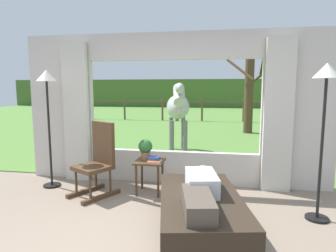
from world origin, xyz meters
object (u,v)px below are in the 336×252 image
object	(u,v)px
book_stack	(154,159)
pasture_tree	(250,91)
side_table	(150,166)
horse	(178,108)
reclining_person	(200,188)
rocking_chair	(98,160)
floor_lamp_right	(325,95)
floor_lamp_left	(47,93)
recliner_sofa	(200,212)
potted_plant	(145,148)

from	to	relation	value
book_stack	pasture_tree	xyz separation A→B (m)	(2.06, 6.57, 0.96)
side_table	horse	xyz separation A→B (m)	(0.06, 2.81, 0.73)
reclining_person	rocking_chair	xyz separation A→B (m)	(-1.62, 0.96, 0.02)
rocking_chair	book_stack	world-z (taller)	rocking_chair
floor_lamp_right	pasture_tree	world-z (taller)	pasture_tree
book_stack	floor_lamp_left	world-z (taller)	floor_lamp_left
reclining_person	rocking_chair	bearing A→B (deg)	138.69
side_table	floor_lamp_right	bearing A→B (deg)	-13.47
recliner_sofa	pasture_tree	size ratio (longest dim) A/B	0.63
reclining_person	horse	distance (m)	4.07
reclining_person	side_table	distance (m)	1.42
potted_plant	floor_lamp_right	distance (m)	2.58
floor_lamp_right	book_stack	bearing A→B (deg)	167.43
recliner_sofa	potted_plant	xyz separation A→B (m)	(-0.93, 1.15, 0.48)
rocking_chair	side_table	bearing A→B (deg)	43.17
horse	floor_lamp_left	bearing A→B (deg)	47.80
floor_lamp_left	floor_lamp_right	size ratio (longest dim) A/B	1.00
reclining_person	floor_lamp_left	distance (m)	2.98
rocking_chair	floor_lamp_right	world-z (taller)	floor_lamp_right
rocking_chair	potted_plant	world-z (taller)	rocking_chair
side_table	book_stack	bearing A→B (deg)	-33.11
side_table	floor_lamp_right	size ratio (longest dim) A/B	0.27
floor_lamp_left	pasture_tree	bearing A→B (deg)	59.37
recliner_sofa	potted_plant	size ratio (longest dim) A/B	5.74
rocking_chair	recliner_sofa	bearing A→B (deg)	1.01
pasture_tree	reclining_person	bearing A→B (deg)	-99.59
reclining_person	book_stack	size ratio (longest dim) A/B	7.03
recliner_sofa	pasture_tree	world-z (taller)	pasture_tree
pasture_tree	side_table	bearing A→B (deg)	-108.22
reclining_person	side_table	bearing A→B (deg)	116.21
potted_plant	pasture_tree	size ratio (longest dim) A/B	0.11
side_table	book_stack	size ratio (longest dim) A/B	2.55
side_table	pasture_tree	xyz separation A→B (m)	(2.14, 6.51, 1.09)
book_stack	floor_lamp_left	distance (m)	2.04
side_table	floor_lamp_left	world-z (taller)	floor_lamp_left
potted_plant	floor_lamp_right	xyz separation A→B (m)	(2.36, -0.61, 0.86)
reclining_person	floor_lamp_left	world-z (taller)	floor_lamp_left
floor_lamp_left	pasture_tree	distance (m)	7.53
rocking_chair	pasture_tree	xyz separation A→B (m)	(2.91, 6.69, 0.97)
book_stack	pasture_tree	size ratio (longest dim) A/B	0.07
side_table	horse	distance (m)	2.90
floor_lamp_left	horse	world-z (taller)	floor_lamp_left
floor_lamp_right	side_table	bearing A→B (deg)	166.53
rocking_chair	horse	bearing A→B (deg)	104.85
reclining_person	potted_plant	bearing A→B (deg)	117.27
book_stack	horse	world-z (taller)	horse
potted_plant	book_stack	size ratio (longest dim) A/B	1.57
rocking_chair	side_table	xyz separation A→B (m)	(0.77, 0.17, -0.12)
side_table	pasture_tree	world-z (taller)	pasture_tree
rocking_chair	book_stack	bearing A→B (deg)	38.18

